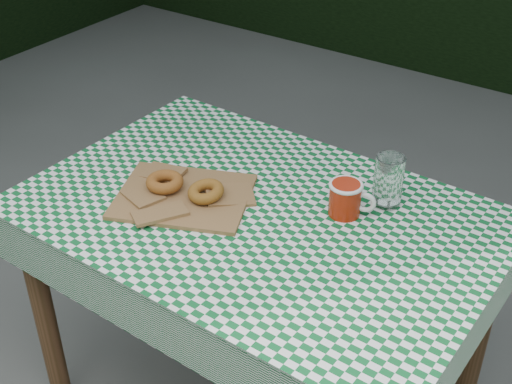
{
  "coord_description": "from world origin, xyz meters",
  "views": [
    {
      "loc": [
        0.9,
        -1.04,
        1.75
      ],
      "look_at": [
        0.08,
        0.16,
        0.79
      ],
      "focal_mm": 48.33,
      "sensor_mm": 36.0,
      "label": 1
    }
  ],
  "objects_px": {
    "table": "(257,322)",
    "paper_bag": "(183,195)",
    "coffee_mug": "(345,199)",
    "drinking_glass": "(388,181)"
  },
  "relations": [
    {
      "from": "paper_bag",
      "to": "drinking_glass",
      "type": "bearing_deg",
      "value": 32.17
    },
    {
      "from": "table",
      "to": "drinking_glass",
      "type": "height_order",
      "value": "drinking_glass"
    },
    {
      "from": "paper_bag",
      "to": "drinking_glass",
      "type": "relative_size",
      "value": 2.49
    },
    {
      "from": "paper_bag",
      "to": "table",
      "type": "bearing_deg",
      "value": 17.85
    },
    {
      "from": "table",
      "to": "paper_bag",
      "type": "bearing_deg",
      "value": -160.75
    },
    {
      "from": "table",
      "to": "coffee_mug",
      "type": "bearing_deg",
      "value": 32.72
    },
    {
      "from": "paper_bag",
      "to": "coffee_mug",
      "type": "relative_size",
      "value": 2.12
    },
    {
      "from": "table",
      "to": "drinking_glass",
      "type": "relative_size",
      "value": 8.64
    },
    {
      "from": "coffee_mug",
      "to": "drinking_glass",
      "type": "bearing_deg",
      "value": 40.66
    },
    {
      "from": "table",
      "to": "paper_bag",
      "type": "relative_size",
      "value": 3.46
    }
  ]
}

